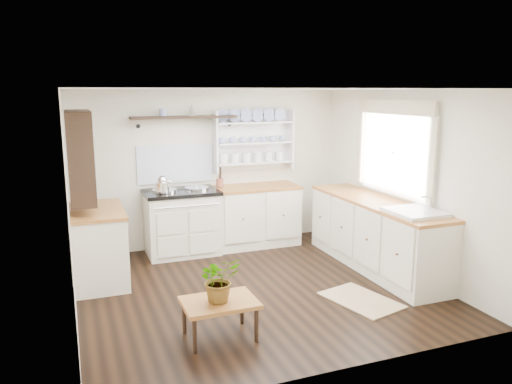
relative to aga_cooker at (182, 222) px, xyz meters
The scene contains 19 objects.
floor 1.72m from the aga_cooker, 71.45° to the right, with size 4.00×3.80×0.01m, color black.
wall_back 0.92m from the aga_cooker, 32.09° to the left, with size 4.00×0.02×2.30m, color beige.
wall_right 3.05m from the aga_cooker, 31.85° to the right, with size 0.02×3.80×2.30m, color beige.
wall_left 2.26m from the aga_cooker, 133.19° to the right, with size 0.02×3.80×2.30m, color beige.
ceiling 2.47m from the aga_cooker, 71.45° to the right, with size 4.00×3.80×0.01m, color white.
window 3.06m from the aga_cooker, 29.83° to the right, with size 0.08×1.55×1.22m.
aga_cooker is the anchor object (origin of this frame).
back_cabinets 1.13m from the aga_cooker, ahead, with size 1.27×0.63×0.90m.
right_cabinets 2.67m from the aga_cooker, 33.43° to the right, with size 0.62×2.43×0.90m.
belfast_sink 3.16m from the aga_cooker, 44.91° to the right, with size 0.55×0.60×0.45m.
left_cabinets 1.35m from the aga_cooker, 150.28° to the right, with size 0.62×1.13×0.90m.
plate_rack 1.63m from the aga_cooker, 14.02° to the left, with size 1.20×0.22×0.90m.
high_shelf 1.46m from the aga_cooker, 58.59° to the left, with size 1.50×0.29×0.16m.
left_shelving 1.83m from the aga_cooker, 152.98° to the right, with size 0.28×0.80×1.05m, color black.
kettle 0.65m from the aga_cooker, 156.86° to the right, with size 0.19×0.19×0.23m, color silver, non-canonical shape.
utensil_crock 0.79m from the aga_cooker, 10.42° to the left, with size 0.10×0.10×0.12m, color brown.
center_table 2.60m from the aga_cooker, 94.99° to the right, with size 0.69×0.49×0.37m.
potted_plant 2.59m from the aga_cooker, 94.99° to the right, with size 0.38×0.33×0.42m, color #3F7233.
floor_rug 2.80m from the aga_cooker, 57.64° to the right, with size 0.55×0.85×0.02m, color #928555.
Camera 1 is at (-1.98, -5.18, 2.28)m, focal length 35.00 mm.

